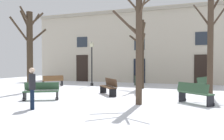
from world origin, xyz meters
The scene contains 14 objects.
ground_plane centered at (0.00, 0.00, 0.00)m, with size 33.96×33.96×0.00m, color white.
building_facade centered at (0.00, 9.34, 3.54)m, with size 21.23×0.60×6.96m.
tree_near_facade centered at (2.28, -1.34, 2.77)m, with size 2.20×0.74×5.28m.
tree_right_of_center centered at (1.18, 4.73, 2.72)m, with size 1.73×2.29×5.50m.
tree_left_of_center centered at (-4.94, 0.52, 2.79)m, with size 1.44×2.59×5.26m.
tree_center centered at (5.45, 2.20, 2.89)m, with size 1.72×1.61×5.43m.
streetlamp centered at (-2.92, 5.32, 2.18)m, with size 0.30×0.30×3.54m.
litter_bin centered at (0.46, 6.81, 0.42)m, with size 0.49×0.49×0.84m.
bench_back_to_back_right centered at (5.16, 4.91, 0.45)m, with size 1.21×1.86×0.89m.
bench_by_litter_bin centered at (-5.61, 3.90, 0.45)m, with size 1.34×1.53×0.86m.
bench_far_corner centered at (0.11, 0.95, 0.48)m, with size 1.48×1.66×0.93m.
bench_near_center_tree centered at (4.58, -0.48, 0.47)m, with size 1.51×1.37×0.93m.
bench_near_lamp centered at (-2.39, -1.74, 0.43)m, with size 1.69×1.17×0.85m.
person_near_bench centered at (-1.36, -3.64, 0.88)m, with size 0.42×0.43×1.60m.
Camera 1 is at (4.18, -10.32, 1.72)m, focal length 34.15 mm.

